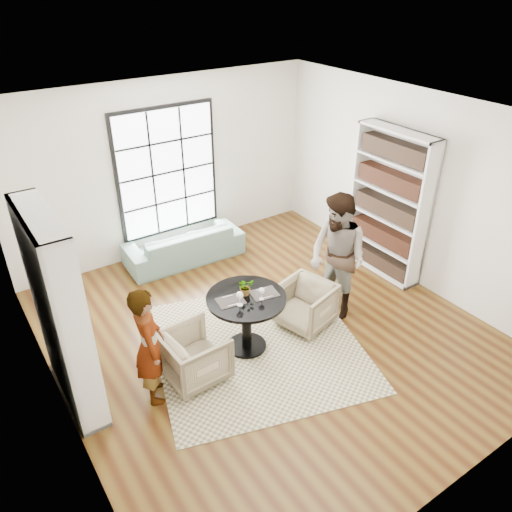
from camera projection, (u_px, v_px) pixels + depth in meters
ground at (267, 331)px, 7.05m from camera, size 6.00×6.00×0.00m
room_shell at (245, 238)px, 6.81m from camera, size 6.00×6.01×6.00m
rug at (258, 346)px, 6.76m from camera, size 3.32×3.32×0.01m
pedestal_table at (246, 311)px, 6.47m from camera, size 1.03×1.03×0.82m
sofa at (184, 244)px, 8.64m from camera, size 2.05×0.87×0.59m
armchair_left at (195, 356)px, 6.12m from camera, size 0.77×0.75×0.67m
armchair_right at (305, 305)px, 7.04m from camera, size 0.88×0.87×0.66m
person_left at (149, 346)px, 5.64m from camera, size 0.51×0.63×1.52m
person_right at (338, 257)px, 7.01m from camera, size 0.75×0.94×1.86m
placemat_left at (231, 301)px, 6.27m from camera, size 0.38×0.31×0.01m
placemat_right at (264, 293)px, 6.41m from camera, size 0.38×0.31×0.01m
cutlery_left at (231, 300)px, 6.27m from camera, size 0.18×0.24×0.01m
cutlery_right at (264, 293)px, 6.41m from camera, size 0.18×0.24×0.01m
wine_glass_left at (240, 296)px, 6.13m from camera, size 0.09×0.09×0.20m
wine_glass_right at (262, 291)px, 6.25m from camera, size 0.08×0.08×0.17m
flower_centerpiece at (246, 287)px, 6.35m from camera, size 0.21×0.19×0.23m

